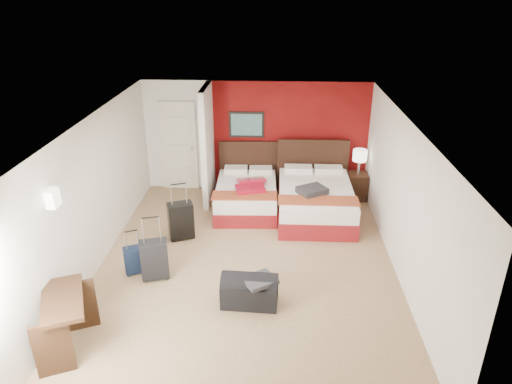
# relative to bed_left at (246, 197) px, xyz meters

# --- Properties ---
(ground) EXTENTS (6.50, 6.50, 0.00)m
(ground) POSITION_rel_bed_left_xyz_m (0.15, -2.14, -0.27)
(ground) COLOR tan
(ground) RESTS_ON ground
(room_walls) EXTENTS (5.02, 6.52, 2.50)m
(room_walls) POSITION_rel_bed_left_xyz_m (-1.26, -0.72, 0.99)
(room_walls) COLOR white
(room_walls) RESTS_ON ground
(red_accent_panel) EXTENTS (3.50, 0.04, 2.50)m
(red_accent_panel) POSITION_rel_bed_left_xyz_m (0.90, 1.09, 0.98)
(red_accent_panel) COLOR maroon
(red_accent_panel) RESTS_ON ground
(partition_wall) EXTENTS (0.12, 1.20, 2.50)m
(partition_wall) POSITION_rel_bed_left_xyz_m (-0.85, 0.47, 0.98)
(partition_wall) COLOR silver
(partition_wall) RESTS_ON ground
(entry_door) EXTENTS (0.82, 0.06, 2.05)m
(entry_door) POSITION_rel_bed_left_xyz_m (-1.60, 1.06, 0.75)
(entry_door) COLOR silver
(entry_door) RESTS_ON ground
(bed_left) EXTENTS (1.33, 1.85, 0.54)m
(bed_left) POSITION_rel_bed_left_xyz_m (0.00, 0.00, 0.00)
(bed_left) COLOR white
(bed_left) RESTS_ON ground
(bed_right) EXTENTS (1.50, 2.14, 0.64)m
(bed_right) POSITION_rel_bed_left_xyz_m (1.43, -0.27, 0.05)
(bed_right) COLOR white
(bed_right) RESTS_ON ground
(red_suitcase_open) EXTENTS (0.75, 0.92, 0.10)m
(red_suitcase_open) POSITION_rel_bed_left_xyz_m (0.10, -0.10, 0.32)
(red_suitcase_open) COLOR #A30D24
(red_suitcase_open) RESTS_ON bed_left
(jacket_bundle) EXTENTS (0.66, 0.62, 0.13)m
(jacket_bundle) POSITION_rel_bed_left_xyz_m (1.33, -0.57, 0.43)
(jacket_bundle) COLOR #333237
(jacket_bundle) RESTS_ON bed_right
(nightstand) EXTENTS (0.43, 0.43, 0.60)m
(nightstand) POSITION_rel_bed_left_xyz_m (2.42, 0.63, 0.03)
(nightstand) COLOR #321B10
(nightstand) RESTS_ON ground
(table_lamp) EXTENTS (0.33, 0.33, 0.54)m
(table_lamp) POSITION_rel_bed_left_xyz_m (2.42, 0.63, 0.60)
(table_lamp) COLOR white
(table_lamp) RESTS_ON nightstand
(suitcase_black) EXTENTS (0.53, 0.43, 0.68)m
(suitcase_black) POSITION_rel_bed_left_xyz_m (-1.14, -1.30, 0.07)
(suitcase_black) COLOR black
(suitcase_black) RESTS_ON ground
(suitcase_charcoal) EXTENTS (0.49, 0.37, 0.64)m
(suitcase_charcoal) POSITION_rel_bed_left_xyz_m (-1.31, -2.61, 0.05)
(suitcase_charcoal) COLOR black
(suitcase_charcoal) RESTS_ON ground
(suitcase_navy) EXTENTS (0.38, 0.32, 0.45)m
(suitcase_navy) POSITION_rel_bed_left_xyz_m (-1.68, -2.49, -0.05)
(suitcase_navy) COLOR #101B31
(suitcase_navy) RESTS_ON ground
(duffel_bag) EXTENTS (0.86, 0.49, 0.42)m
(duffel_bag) POSITION_rel_bed_left_xyz_m (0.26, -3.21, -0.06)
(duffel_bag) COLOR black
(duffel_bag) RESTS_ON ground
(jacket_draped) EXTENTS (0.58, 0.56, 0.06)m
(jacket_draped) POSITION_rel_bed_left_xyz_m (0.41, -3.26, 0.18)
(jacket_draped) COLOR #35353A
(jacket_draped) RESTS_ON duffel_bag
(desk) EXTENTS (0.84, 1.10, 0.82)m
(desk) POSITION_rel_bed_left_xyz_m (-2.03, -4.27, 0.14)
(desk) COLOR black
(desk) RESTS_ON ground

